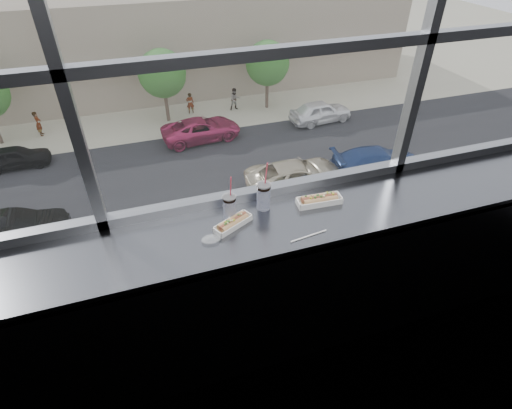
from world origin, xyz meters
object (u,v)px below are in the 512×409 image
object	(u,v)px
wrapper	(211,239)
pedestrian_d	(235,97)
car_near_d	(298,172)
hotdog_tray_left	(233,223)
car_near_e	(378,157)
car_far_a	(14,154)
pedestrian_c	(190,101)
soda_cup_left	(230,206)
tree_center	(162,74)
tree_right	(267,63)
hotdog_tray_right	(319,200)
soda_cup_right	(264,195)
pedestrian_a	(38,121)
car_far_c	(321,108)
loose_straw	(309,236)
car_near_b	(13,225)
car_far_b	(201,126)

from	to	relation	value
wrapper	pedestrian_d	distance (m)	31.76
car_near_d	hotdog_tray_left	bearing A→B (deg)	155.39
car_near_e	car_far_a	size ratio (longest dim) A/B	1.21
hotdog_tray_left	pedestrian_c	bearing A→B (deg)	55.21
soda_cup_left	pedestrian_d	size ratio (longest dim) A/B	0.14
car_far_a	tree_center	bearing A→B (deg)	-69.16
pedestrian_d	pedestrian_c	xyz separation A→B (m)	(-3.64, 0.46, -0.06)
hotdog_tray_left	pedestrian_d	xyz separation A→B (m)	(7.84, 28.63, -11.00)
car_near_d	wrapper	bearing A→B (deg)	155.09
soda_cup_left	tree_right	world-z (taller)	soda_cup_left
car_near_d	tree_right	world-z (taller)	tree_right
hotdog_tray_right	tree_center	distance (m)	29.46
hotdog_tray_left	soda_cup_right	size ratio (longest dim) A/B	0.77
car_near_d	pedestrian_a	world-z (taller)	car_near_d
car_near_e	hotdog_tray_left	bearing A→B (deg)	147.53
hotdog_tray_left	car_far_a	size ratio (longest dim) A/B	0.05
hotdog_tray_left	soda_cup_left	bearing A→B (deg)	60.79
soda_cup_right	car_far_c	size ratio (longest dim) A/B	0.05
soda_cup_left	loose_straw	xyz separation A→B (m)	(0.38, -0.31, -0.08)
car_far_c	car_near_b	size ratio (longest dim) A/B	1.04
car_far_a	tree_center	world-z (taller)	tree_center
car_near_d	pedestrian_d	xyz separation A→B (m)	(-0.29, 12.38, -0.08)
pedestrian_d	car_near_d	bearing A→B (deg)	-88.68
loose_straw	car_near_e	size ratio (longest dim) A/B	0.03
wrapper	tree_right	world-z (taller)	wrapper
soda_cup_right	tree_center	size ratio (longest dim) A/B	0.06
wrapper	pedestrian_d	bearing A→B (deg)	74.45
wrapper	pedestrian_d	xyz separation A→B (m)	(7.99, 28.71, -10.99)
soda_cup_right	loose_straw	bearing A→B (deg)	-65.37
car_far_b	pedestrian_c	distance (m)	4.85
car_near_b	pedestrian_c	size ratio (longest dim) A/B	3.14
hotdog_tray_left	car_far_a	xyz separation A→B (m)	(-8.04, 24.24, -11.13)
wrapper	car_far_b	xyz separation A→B (m)	(4.23, 24.33, -11.01)
car_near_d	tree_center	distance (m)	13.61
soda_cup_right	car_far_c	world-z (taller)	soda_cup_right
car_near_e	pedestrian_a	world-z (taller)	car_near_e
pedestrian_d	tree_right	world-z (taller)	tree_right
car_far_a	tree_right	xyz separation A→B (m)	(18.53, 4.00, 2.71)
loose_straw	pedestrian_d	world-z (taller)	loose_straw
wrapper	car_far_a	distance (m)	27.89
tree_right	tree_center	bearing A→B (deg)	180.00
soda_cup_right	car_far_b	bearing A→B (deg)	80.94
loose_straw	tree_center	world-z (taller)	loose_straw
wrapper	tree_center	bearing A→B (deg)	85.17
car_far_b	tree_center	size ratio (longest dim) A/B	1.13
soda_cup_left	car_far_b	size ratio (longest dim) A/B	0.05
loose_straw	car_near_d	bearing A→B (deg)	57.86
car_far_b	pedestrian_a	world-z (taller)	pedestrian_a
car_far_c	tree_right	size ratio (longest dim) A/B	1.22
wrapper	pedestrian_a	xyz separation A→B (m)	(-6.89, 28.77, -10.97)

